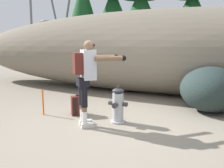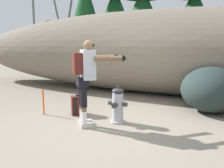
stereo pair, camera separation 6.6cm
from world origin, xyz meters
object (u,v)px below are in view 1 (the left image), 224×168
fire_hydrant (118,106)px  survey_stake (43,102)px  boulder_mid (211,89)px  utility_worker (88,73)px  spare_backpack (78,106)px

fire_hydrant → survey_stake: fire_hydrant is taller
fire_hydrant → boulder_mid: size_ratio=0.50×
survey_stake → fire_hydrant: bearing=6.0°
survey_stake → utility_worker: bearing=-10.1°
spare_backpack → boulder_mid: bearing=-102.1°
utility_worker → boulder_mid: (2.19, 2.12, -0.53)m
spare_backpack → boulder_mid: 3.20m
boulder_mid → utility_worker: bearing=-135.9°
fire_hydrant → spare_backpack: fire_hydrant is taller
spare_backpack → utility_worker: bearing=-175.0°
utility_worker → spare_backpack: (-0.59, 0.57, -0.86)m
utility_worker → fire_hydrant: bearing=-0.3°
utility_worker → spare_backpack: utility_worker is taller
fire_hydrant → boulder_mid: 2.43m
fire_hydrant → boulder_mid: (1.73, 1.69, 0.19)m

